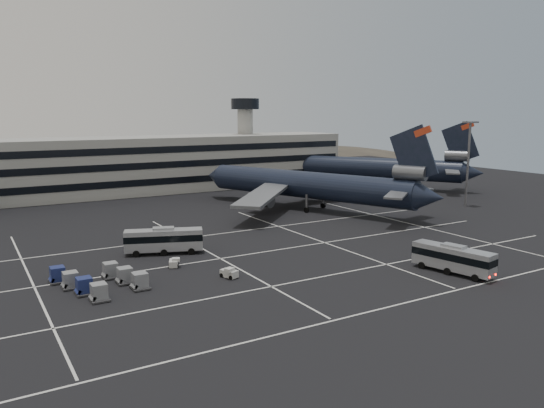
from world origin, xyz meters
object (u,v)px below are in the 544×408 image
(trijet_main, at_px, (309,185))
(uld_cluster, at_px, (98,280))
(bus_far, at_px, (164,239))
(tug_a, at_px, (174,263))
(bus_near, at_px, (453,258))

(trijet_main, height_order, uld_cluster, trijet_main)
(trijet_main, relative_size, bus_far, 4.91)
(uld_cluster, bearing_deg, bus_far, 42.05)
(bus_far, bearing_deg, trijet_main, -43.67)
(trijet_main, xyz_separation_m, tug_a, (-39.26, -25.45, -4.68))
(tug_a, distance_m, uld_cluster, 11.06)
(bus_near, bearing_deg, bus_far, 124.00)
(bus_far, distance_m, tug_a, 7.31)
(trijet_main, xyz_separation_m, uld_cluster, (-49.75, -28.93, -4.31))
(tug_a, bearing_deg, bus_near, -11.39)
(bus_far, bearing_deg, bus_near, -113.75)
(tug_a, height_order, uld_cluster, uld_cluster)
(bus_near, relative_size, bus_far, 0.96)
(trijet_main, height_order, tug_a, trijet_main)
(bus_near, relative_size, tug_a, 4.70)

